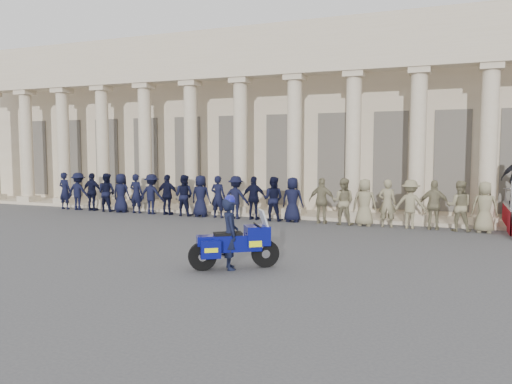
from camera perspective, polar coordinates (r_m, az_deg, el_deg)
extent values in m
plane|color=#414144|center=(15.66, -9.19, -6.38)|extent=(90.00, 90.00, 0.00)
cube|color=#C0AE90|center=(29.29, 6.11, 7.70)|extent=(40.00, 10.00, 9.00)
cube|color=#C0AE90|center=(23.53, 1.92, -2.37)|extent=(40.00, 2.60, 0.15)
cube|color=#C0AE90|center=(22.91, 1.26, 14.29)|extent=(35.80, 1.00, 1.00)
cube|color=#C0AE90|center=(23.11, 1.27, 16.98)|extent=(35.80, 1.00, 1.20)
cube|color=#C0AE90|center=(30.82, -24.51, -0.67)|extent=(0.90, 0.90, 0.30)
cylinder|color=#C0AE90|center=(30.70, -24.71, 4.82)|extent=(0.64, 0.64, 5.60)
cube|color=#C0AE90|center=(30.86, -24.90, 10.24)|extent=(0.85, 0.85, 0.24)
cube|color=#C0AE90|center=(29.00, -20.96, -0.88)|extent=(0.90, 0.90, 0.30)
cylinder|color=#C0AE90|center=(28.87, -21.14, 4.96)|extent=(0.64, 0.64, 5.60)
cube|color=#C0AE90|center=(29.04, -21.32, 10.73)|extent=(0.85, 0.85, 0.24)
cube|color=#C0AE90|center=(27.30, -16.95, -1.10)|extent=(0.90, 0.90, 0.30)
cylinder|color=#C0AE90|center=(27.17, -17.11, 5.10)|extent=(0.64, 0.64, 5.60)
cube|color=#C0AE90|center=(27.35, -17.26, 11.22)|extent=(0.85, 0.85, 0.24)
cube|color=#C0AE90|center=(25.76, -12.43, -1.35)|extent=(0.90, 0.90, 0.30)
cylinder|color=#C0AE90|center=(25.62, -12.56, 5.22)|extent=(0.64, 0.64, 5.60)
cube|color=#C0AE90|center=(25.81, -12.68, 11.72)|extent=(0.85, 0.85, 0.24)
cube|color=#C0AE90|center=(24.40, -7.38, -1.62)|extent=(0.90, 0.90, 0.30)
cylinder|color=#C0AE90|center=(24.25, -7.45, 5.32)|extent=(0.64, 0.64, 5.60)
cube|color=#C0AE90|center=(24.45, -7.53, 12.18)|extent=(0.85, 0.85, 0.24)
cube|color=#C0AE90|center=(23.25, -1.77, -1.90)|extent=(0.90, 0.90, 0.30)
cylinder|color=#C0AE90|center=(23.09, -1.79, 5.39)|extent=(0.64, 0.64, 5.60)
cube|color=#C0AE90|center=(23.30, -1.81, 12.59)|extent=(0.85, 0.85, 0.24)
cube|color=#C0AE90|center=(22.34, 4.36, -2.19)|extent=(0.90, 0.90, 0.30)
cylinder|color=#C0AE90|center=(22.17, 4.41, 5.40)|extent=(0.64, 0.64, 5.60)
cube|color=#C0AE90|center=(22.39, 4.45, 12.89)|extent=(0.85, 0.85, 0.24)
cube|color=#C0AE90|center=(21.71, 10.92, -2.47)|extent=(0.90, 0.90, 0.30)
cylinder|color=#C0AE90|center=(21.54, 11.05, 5.34)|extent=(0.64, 0.64, 5.60)
cube|color=#C0AE90|center=(21.76, 11.18, 13.05)|extent=(0.85, 0.85, 0.24)
cube|color=#C0AE90|center=(21.38, 17.79, -2.73)|extent=(0.90, 0.90, 0.30)
cylinder|color=#C0AE90|center=(21.20, 17.99, 5.20)|extent=(0.64, 0.64, 5.60)
cube|color=#C0AE90|center=(21.43, 18.20, 13.03)|extent=(0.85, 0.85, 0.24)
cube|color=#C0AE90|center=(21.36, 24.77, -2.95)|extent=(0.90, 0.90, 0.30)
cylinder|color=#C0AE90|center=(21.19, 25.05, 4.98)|extent=(0.64, 0.64, 5.60)
cube|color=#C0AE90|center=(21.42, 25.34, 12.81)|extent=(0.85, 0.85, 0.24)
cube|color=black|center=(33.04, -23.68, 3.61)|extent=(1.30, 0.12, 4.20)
cube|color=black|center=(31.24, -20.33, 3.67)|extent=(1.30, 0.12, 4.20)
cube|color=black|center=(29.56, -16.58, 3.72)|extent=(1.30, 0.12, 4.20)
cube|color=black|center=(28.02, -12.39, 3.75)|extent=(1.30, 0.12, 4.20)
cube|color=black|center=(26.65, -7.75, 3.77)|extent=(1.30, 0.12, 4.20)
cube|color=black|center=(25.46, -2.65, 3.76)|extent=(1.30, 0.12, 4.20)
cube|color=black|center=(24.50, 2.91, 3.72)|extent=(1.30, 0.12, 4.20)
cube|color=black|center=(23.79, 8.85, 3.63)|extent=(1.30, 0.12, 4.20)
cube|color=black|center=(23.34, 15.09, 3.50)|extent=(1.30, 0.12, 4.20)
cube|color=black|center=(23.18, 21.50, 3.32)|extent=(1.30, 0.12, 4.20)
imported|color=black|center=(27.27, -21.01, 0.14)|extent=(0.69, 0.45, 1.89)
imported|color=black|center=(26.69, -19.64, 0.08)|extent=(1.22, 0.70, 1.89)
imported|color=black|center=(26.12, -18.20, 0.02)|extent=(1.11, 0.46, 1.89)
imported|color=black|center=(25.57, -16.71, -0.04)|extent=(0.92, 0.72, 1.89)
imported|color=black|center=(25.04, -15.15, -0.10)|extent=(0.92, 0.60, 1.89)
imported|color=black|center=(24.53, -13.53, -0.17)|extent=(0.69, 0.45, 1.89)
imported|color=black|center=(24.03, -11.83, -0.24)|extent=(1.22, 0.70, 1.89)
imported|color=black|center=(23.56, -10.07, -0.31)|extent=(1.11, 0.46, 1.89)
imported|color=black|center=(23.12, -8.24, -0.38)|extent=(0.92, 0.72, 1.89)
imported|color=black|center=(22.69, -6.34, -0.46)|extent=(0.92, 0.60, 1.89)
imported|color=black|center=(22.30, -4.36, -0.54)|extent=(0.69, 0.45, 1.89)
imported|color=black|center=(21.93, -2.32, -0.62)|extent=(1.22, 0.70, 1.89)
imported|color=black|center=(21.59, -0.21, -0.70)|extent=(1.11, 0.46, 1.89)
imported|color=black|center=(21.28, 1.96, -0.78)|extent=(0.92, 0.72, 1.89)
imported|color=black|center=(21.00, 4.19, -0.87)|extent=(0.92, 0.60, 1.89)
imported|color=#7E7657|center=(20.66, 7.55, -1.00)|extent=(1.11, 0.46, 1.89)
imported|color=#7E7657|center=(20.46, 9.92, -1.08)|extent=(0.92, 0.72, 1.89)
imported|color=#7E7657|center=(20.30, 12.32, -1.17)|extent=(0.92, 0.60, 1.89)
imported|color=#7E7657|center=(20.18, 14.76, -1.25)|extent=(0.69, 0.45, 1.89)
imported|color=#7E7657|center=(20.09, 17.22, -1.34)|extent=(1.22, 0.70, 1.89)
imported|color=#7E7657|center=(20.04, 19.70, -1.42)|extent=(1.11, 0.46, 1.89)
imported|color=#7E7657|center=(20.03, 22.19, -1.50)|extent=(0.92, 0.72, 1.89)
imported|color=#7E7657|center=(20.06, 24.68, -1.57)|extent=(0.92, 0.60, 1.89)
cube|color=maroon|center=(21.34, 26.71, -2.69)|extent=(0.04, 3.36, 0.85)
cylinder|color=black|center=(12.99, 1.07, -7.04)|extent=(0.68, 0.53, 0.72)
cylinder|color=black|center=(12.70, -6.15, -7.33)|extent=(0.68, 0.53, 0.72)
cube|color=navy|center=(12.77, -2.26, -5.80)|extent=(1.29, 1.09, 0.41)
cube|color=navy|center=(12.85, 0.13, -4.95)|extent=(0.81, 0.80, 0.49)
cube|color=silver|center=(12.89, 0.13, -6.04)|extent=(0.38, 0.40, 0.13)
cube|color=#B2BFCC|center=(12.83, 0.93, -3.29)|extent=(0.47, 0.54, 0.58)
cube|color=black|center=(12.69, -3.23, -4.87)|extent=(0.79, 0.71, 0.11)
cube|color=navy|center=(12.63, -5.92, -5.54)|extent=(0.52, 0.52, 0.24)
cube|color=navy|center=(12.34, -5.21, -6.56)|extent=(0.54, 0.47, 0.43)
cube|color=#EBF90D|center=(12.34, -5.21, -6.56)|extent=(0.42, 0.40, 0.11)
cube|color=navy|center=(13.01, -5.62, -5.96)|extent=(0.54, 0.47, 0.43)
cube|color=#EBF90D|center=(13.01, -5.62, -5.96)|extent=(0.42, 0.40, 0.11)
cylinder|color=silver|center=(13.00, -4.84, -7.18)|extent=(0.60, 0.46, 0.11)
cylinder|color=black|center=(12.80, 0.13, -3.80)|extent=(0.46, 0.65, 0.04)
imported|color=black|center=(12.70, -2.99, -4.79)|extent=(0.73, 0.79, 1.82)
sphere|color=navy|center=(12.58, -3.01, -0.94)|extent=(0.28, 0.28, 0.28)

